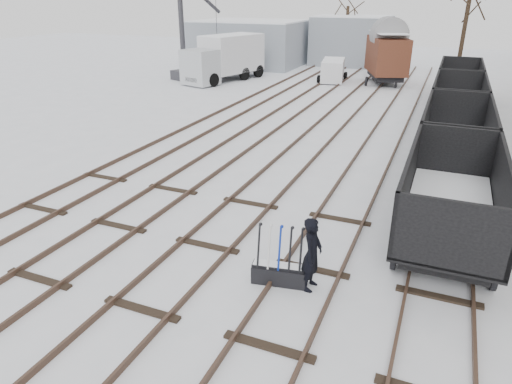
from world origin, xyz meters
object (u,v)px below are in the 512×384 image
at_px(freight_wagon_a, 449,210).
at_px(lorry, 225,58).
at_px(worker, 312,254).
at_px(box_van_wagon, 387,54).
at_px(ground_frame, 279,272).
at_px(panel_van, 333,70).
at_px(crane, 184,51).

bearing_deg(freight_wagon_a, lorry, 129.45).
relative_size(worker, lorry, 0.23).
height_order(worker, lorry, lorry).
bearing_deg(box_van_wagon, ground_frame, -106.44).
height_order(lorry, panel_van, lorry).
bearing_deg(lorry, freight_wagon_a, -34.54).
xyz_separation_m(ground_frame, box_van_wagon, (-1.68, 28.19, 1.92)).
distance_m(worker, lorry, 28.39).
xyz_separation_m(worker, freight_wagon_a, (2.83, 3.59, 0.05)).
bearing_deg(box_van_wagon, freight_wagon_a, -97.73).
bearing_deg(worker, crane, 38.14).
distance_m(box_van_wagon, panel_van, 4.20).
xyz_separation_m(freight_wagon_a, lorry, (-17.18, 20.88, 0.82)).
distance_m(box_van_wagon, crane, 15.78).
height_order(ground_frame, worker, worker).
distance_m(worker, panel_van, 28.27).
bearing_deg(box_van_wagon, panel_van, 168.02).
relative_size(box_van_wagon, crane, 0.67).
bearing_deg(freight_wagon_a, box_van_wagon, 102.13).
relative_size(ground_frame, crane, 0.18).
bearing_deg(box_van_wagon, lorry, 177.03).
distance_m(lorry, crane, 3.37).
height_order(worker, freight_wagon_a, freight_wagon_a).
bearing_deg(panel_van, ground_frame, -88.97).
bearing_deg(crane, panel_van, 40.23).
distance_m(box_van_wagon, lorry, 12.46).
bearing_deg(worker, ground_frame, 99.26).
xyz_separation_m(freight_wagon_a, crane, (-20.47, 20.27, 1.21)).
height_order(lorry, crane, crane).
relative_size(worker, freight_wagon_a, 0.29).
distance_m(worker, crane, 29.70).
xyz_separation_m(worker, crane, (-17.64, 23.86, 1.27)).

